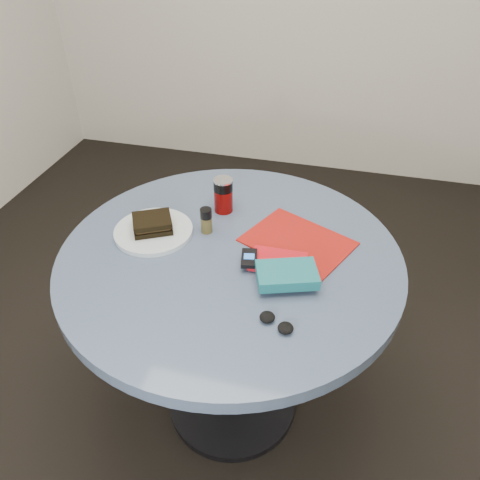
% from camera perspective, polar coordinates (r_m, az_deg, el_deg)
% --- Properties ---
extents(ground, '(4.00, 4.00, 0.00)m').
position_cam_1_polar(ground, '(1.92, -0.92, -19.17)').
color(ground, black).
rests_on(ground, ground).
extents(table, '(1.00, 1.00, 0.75)m').
position_cam_1_polar(table, '(1.47, -1.14, -6.45)').
color(table, black).
rests_on(table, ground).
extents(plate, '(0.29, 0.29, 0.02)m').
position_cam_1_polar(plate, '(1.46, -10.49, 1.06)').
color(plate, silver).
rests_on(plate, table).
extents(sandwich, '(0.15, 0.14, 0.04)m').
position_cam_1_polar(sandwich, '(1.44, -10.63, 2.00)').
color(sandwich, black).
rests_on(sandwich, plate).
extents(soda_can, '(0.08, 0.08, 0.12)m').
position_cam_1_polar(soda_can, '(1.51, -2.04, 5.49)').
color(soda_can, '#6F0705').
rests_on(soda_can, table).
extents(pepper_grinder, '(0.04, 0.04, 0.08)m').
position_cam_1_polar(pepper_grinder, '(1.42, -4.13, 2.41)').
color(pepper_grinder, '#4C4320').
rests_on(pepper_grinder, table).
extents(magazine, '(0.36, 0.33, 0.01)m').
position_cam_1_polar(magazine, '(1.41, 7.05, -0.21)').
color(magazine, '#9B120E').
rests_on(magazine, table).
extents(red_book, '(0.15, 0.10, 0.01)m').
position_cam_1_polar(red_book, '(1.32, 4.67, -2.63)').
color(red_book, red).
rests_on(red_book, magazine).
extents(novel, '(0.18, 0.15, 0.03)m').
position_cam_1_polar(novel, '(1.24, 5.74, -4.23)').
color(novel, '#166069').
rests_on(novel, red_book).
extents(mp3_player, '(0.06, 0.08, 0.01)m').
position_cam_1_polar(mp3_player, '(1.30, 1.12, -2.23)').
color(mp3_player, black).
rests_on(mp3_player, red_book).
extents(headphones, '(0.10, 0.08, 0.02)m').
position_cam_1_polar(headphones, '(1.15, 4.44, -10.00)').
color(headphones, black).
rests_on(headphones, table).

